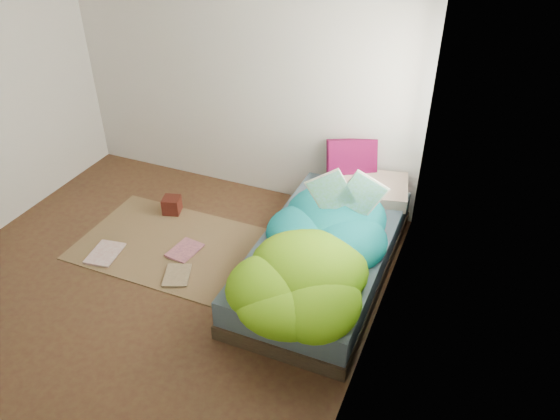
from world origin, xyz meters
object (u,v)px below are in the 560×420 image
object	(u,v)px
wooden_box	(172,205)
pillow_magenta	(352,164)
floor_book_a	(92,251)
open_book	(347,183)
floor_book_b	(175,247)
bed	(324,257)

from	to	relation	value
wooden_box	pillow_magenta	bearing A→B (deg)	21.89
floor_book_a	open_book	bearing A→B (deg)	9.55
pillow_magenta	floor_book_b	world-z (taller)	pillow_magenta
pillow_magenta	floor_book_b	distance (m)	1.75
bed	open_book	xyz separation A→B (m)	(0.11, 0.14, 0.66)
pillow_magenta	open_book	xyz separation A→B (m)	(0.17, -0.77, 0.27)
bed	floor_book_a	xyz separation A→B (m)	(-1.94, -0.53, -0.14)
pillow_magenta	wooden_box	xyz separation A→B (m)	(-1.57, -0.63, -0.47)
wooden_box	floor_book_a	distance (m)	0.87
wooden_box	floor_book_b	bearing A→B (deg)	-55.94
pillow_magenta	wooden_box	distance (m)	1.76
floor_book_a	floor_book_b	distance (m)	0.71
bed	floor_book_b	distance (m)	1.33
bed	floor_book_b	xyz separation A→B (m)	(-1.31, -0.20, -0.14)
pillow_magenta	wooden_box	bearing A→B (deg)	174.80
pillow_magenta	open_book	size ratio (longest dim) A/B	0.89
pillow_magenta	wooden_box	size ratio (longest dim) A/B	2.79
floor_book_b	open_book	bearing A→B (deg)	20.88
floor_book_a	floor_book_b	xyz separation A→B (m)	(0.63, 0.34, 0.00)
bed	floor_book_a	size ratio (longest dim) A/B	6.04
open_book	wooden_box	bearing A→B (deg)	160.93
bed	wooden_box	world-z (taller)	bed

